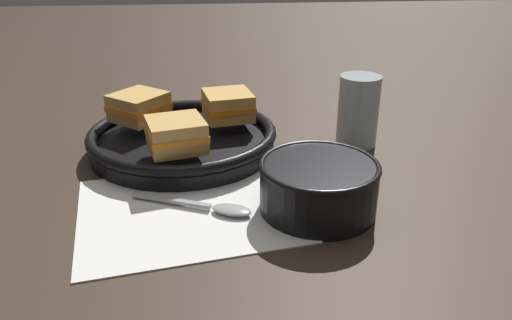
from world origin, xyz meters
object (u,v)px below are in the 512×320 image
Objects in this scene: spoon at (213,207)px; sandwich_far_left at (228,105)px; skillet at (183,139)px; sandwich_near_left at (139,107)px; drinking_glass at (358,111)px; soup_bowl at (319,184)px; sandwich_near_right at (176,134)px.

spoon is 0.26m from sandwich_far_left.
skillet reaches higher than spoon.
sandwich_near_left is at bearing 138.27° from spoon.
spoon is 1.34× the size of drinking_glass.
sandwich_near_left is at bearing 146.97° from skillet.
drinking_glass is (0.37, -0.05, -0.00)m from sandwich_near_left.
spoon is at bearing 177.18° from soup_bowl.
skillet is 3.27× the size of sandwich_far_left.
soup_bowl is 0.28m from skillet.
sandwich_near_right reaches higher than spoon.
soup_bowl is at bearing -117.81° from drinking_glass.
soup_bowl is at bearing 20.58° from spoon.
spoon is at bearing -65.13° from sandwich_near_left.
drinking_glass is at bearing -9.83° from sandwich_far_left.
soup_bowl is 1.57× the size of sandwich_near_right.
spoon is 0.29m from sandwich_near_left.
drinking_glass reaches higher than skillet.
sandwich_near_right is 0.83× the size of drinking_glass.
sandwich_near_left is (-0.12, 0.26, 0.06)m from spoon.
spoon is 0.33m from drinking_glass.
sandwich_near_left and sandwich_near_right have the same top height.
skillet is 0.10m from sandwich_far_left.
skillet is 0.10m from sandwich_near_right.
soup_bowl is at bearing -34.22° from sandwich_near_right.
sandwich_near_left is 1.15× the size of sandwich_near_right.
sandwich_far_left is at bearing 170.17° from drinking_glass.
sandwich_far_left is 0.22m from drinking_glass.
drinking_glass is at bearing 16.53° from sandwich_near_right.
spoon is at bearing -140.17° from drinking_glass.
soup_bowl is 1.36× the size of sandwich_near_left.
spoon is 0.14m from sandwich_near_right.
sandwich_near_left is 0.15m from sandwich_near_right.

